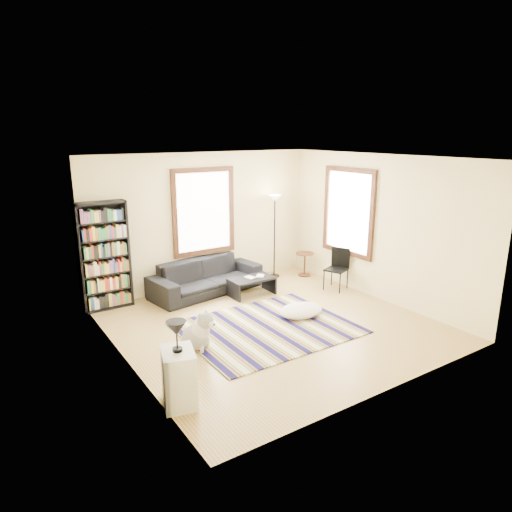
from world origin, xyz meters
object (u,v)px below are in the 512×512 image
coffee_table (252,286)px  folding_chair (336,270)px  bookshelf (104,256)px  dog (195,330)px  floor_cushion (301,310)px  side_table (305,264)px  floor_lamp (274,237)px  white_cabinet (179,378)px  sofa (206,277)px

coffee_table → folding_chair: (1.65, -0.68, 0.25)m
bookshelf → dog: (0.63, -2.42, -0.69)m
dog → floor_cushion: bearing=-18.9°
bookshelf → folding_chair: 4.59m
folding_chair → side_table: bearing=64.7°
coffee_table → floor_lamp: 1.50m
coffee_table → floor_cushion: bearing=-84.0°
floor_cushion → side_table: (1.55, 1.81, 0.17)m
white_cabinet → floor_cushion: bearing=40.5°
sofa → dog: (-1.29, -2.15, -0.03)m
white_cabinet → coffee_table: bearing=60.5°
folding_chair → white_cabinet: 4.90m
floor_cushion → dog: 2.15m
floor_cushion → side_table: side_table is taller
bookshelf → coffee_table: size_ratio=2.22×
folding_chair → dog: size_ratio=1.39×
white_cabinet → sofa: bearing=74.3°
coffee_table → floor_lamp: floor_lamp is taller
sofa → folding_chair: folding_chair is taller
side_table → bookshelf: bearing=173.5°
bookshelf → floor_lamp: bearing=-2.6°
dog → side_table: bearing=5.6°
floor_lamp → side_table: floor_lamp is taller
sofa → white_cabinet: bearing=-130.5°
floor_cushion → dog: (-2.14, -0.11, 0.20)m
coffee_table → floor_lamp: bearing=34.2°
sofa → dog: 2.51m
floor_lamp → sofa: bearing=-176.8°
bookshelf → dog: 2.59m
coffee_table → side_table: 1.75m
floor_lamp → white_cabinet: size_ratio=2.66×
folding_chair → white_cabinet: size_ratio=1.23×
dog → sofa: bearing=37.1°
sofa → folding_chair: (2.35, -1.31, 0.09)m
sofa → folding_chair: 2.69m
side_table → folding_chair: 1.10m
side_table → white_cabinet: size_ratio=0.77×
coffee_table → dog: dog is taller
sofa → dog: bearing=-129.6°
coffee_table → white_cabinet: size_ratio=1.29×
sofa → floor_lamp: floor_lamp is taller
sofa → dog: size_ratio=3.77×
bookshelf → white_cabinet: 3.70m
folding_chair → floor_cushion: bearing=-176.8°
folding_chair → dog: (-3.64, -0.84, -0.12)m
bookshelf → floor_cushion: (2.77, -2.30, -0.90)m
sofa → floor_cushion: size_ratio=2.80×
sofa → bookshelf: bearing=163.4°
bookshelf → folding_chair: (4.27, -1.58, -0.57)m
coffee_table → side_table: size_ratio=1.67×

